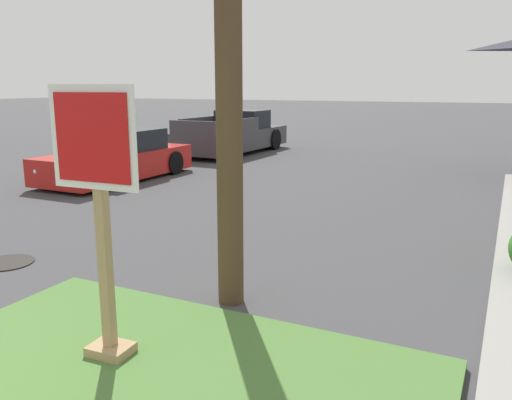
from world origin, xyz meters
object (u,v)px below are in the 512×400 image
Objects in this scene: manhole_cover at (7,263)px; parked_sedan_red at (118,158)px; stop_sign at (101,225)px; pickup_truck_charcoal at (234,135)px.

manhole_cover is 0.16× the size of parked_sedan_red.
manhole_cover is 6.54m from parked_sedan_red.
stop_sign is 3.26× the size of manhole_cover.
manhole_cover is 12.26m from pickup_truck_charcoal.
parked_sedan_red is at bearing 130.01° from stop_sign.
parked_sedan_red is 6.10m from pickup_truck_charcoal.
pickup_truck_charcoal is at bearing 114.22° from stop_sign.
stop_sign reaches higher than pickup_truck_charcoal.
stop_sign is 14.59m from pickup_truck_charcoal.
pickup_truck_charcoal reaches higher than parked_sedan_red.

